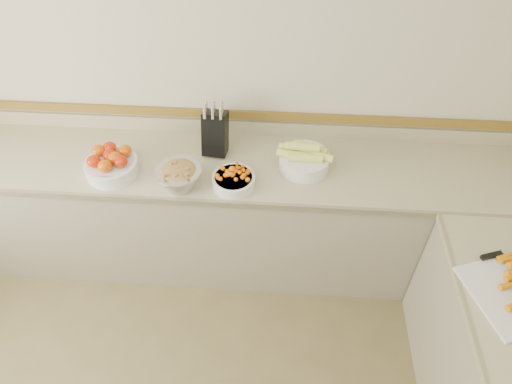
# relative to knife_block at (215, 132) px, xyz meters

# --- Properties ---
(back_wall) EXTENTS (4.00, 0.00, 4.00)m
(back_wall) POSITION_rel_knife_block_xyz_m (-0.07, 0.20, 0.26)
(back_wall) COLOR beige
(back_wall) RESTS_ON ground_plane
(counter_back) EXTENTS (4.00, 0.65, 1.08)m
(counter_back) POSITION_rel_knife_block_xyz_m (-0.07, -0.13, -0.59)
(counter_back) COLOR tan
(counter_back) RESTS_ON ground_plane
(knife_block) EXTENTS (0.16, 0.19, 0.36)m
(knife_block) POSITION_rel_knife_block_xyz_m (0.00, 0.00, 0.00)
(knife_block) COLOR black
(knife_block) RESTS_ON counter_back
(tomato_bowl) EXTENTS (0.31, 0.31, 0.15)m
(tomato_bowl) POSITION_rel_knife_block_xyz_m (-0.59, -0.24, -0.08)
(tomato_bowl) COLOR white
(tomato_bowl) RESTS_ON counter_back
(cherry_tomato_bowl) EXTENTS (0.25, 0.25, 0.14)m
(cherry_tomato_bowl) POSITION_rel_knife_block_xyz_m (0.14, -0.30, -0.10)
(cherry_tomato_bowl) COLOR white
(cherry_tomato_bowl) RESTS_ON counter_back
(corn_bowl) EXTENTS (0.34, 0.31, 0.18)m
(corn_bowl) POSITION_rel_knife_block_xyz_m (0.55, -0.12, -0.08)
(corn_bowl) COLOR white
(corn_bowl) RESTS_ON counter_back
(rhubarb_bowl) EXTENTS (0.27, 0.27, 0.15)m
(rhubarb_bowl) POSITION_rel_knife_block_xyz_m (-0.17, -0.33, -0.07)
(rhubarb_bowl) COLOR #B2B2BA
(rhubarb_bowl) RESTS_ON counter_back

